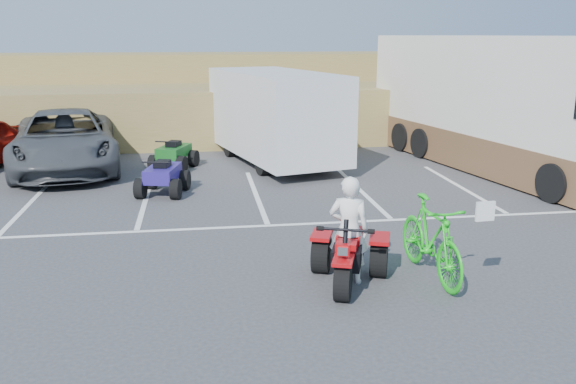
{
  "coord_description": "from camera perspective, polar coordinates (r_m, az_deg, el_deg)",
  "views": [
    {
      "loc": [
        -1.39,
        -9.72,
        3.89
      ],
      "look_at": [
        0.26,
        1.32,
        1.0
      ],
      "focal_mm": 38.0,
      "sensor_mm": 36.0,
      "label": 1
    }
  ],
  "objects": [
    {
      "name": "ground",
      "position": [
        10.56,
        -0.35,
        -7.1
      ],
      "size": [
        100.0,
        100.0,
        0.0
      ],
      "primitive_type": "plane",
      "color": "#37373A",
      "rests_on": "ground"
    },
    {
      "name": "green_dirt_bike",
      "position": [
        10.22,
        13.23,
        -4.28
      ],
      "size": [
        0.78,
        2.25,
        1.33
      ],
      "primitive_type": "imported",
      "rotation": [
        0.0,
        0.0,
        0.07
      ],
      "color": "#14BF19",
      "rests_on": "ground"
    },
    {
      "name": "red_trike_atv",
      "position": [
        9.92,
        5.5,
        -8.65
      ],
      "size": [
        1.78,
        2.03,
        1.11
      ],
      "primitive_type": null,
      "rotation": [
        0.0,
        0.0,
        -0.34
      ],
      "color": "#B00A0E",
      "rests_on": "ground"
    },
    {
      "name": "grass_embankment",
      "position": [
        25.36,
        -5.4,
        8.89
      ],
      "size": [
        40.0,
        8.5,
        3.1
      ],
      "color": "olive",
      "rests_on": "ground"
    },
    {
      "name": "rv_motorhome",
      "position": [
        19.13,
        19.27,
        7.01
      ],
      "size": [
        4.71,
        10.89,
        3.8
      ],
      "rotation": [
        0.0,
        0.0,
        0.2
      ],
      "color": "silver",
      "rests_on": "ground"
    },
    {
      "name": "parking_stripes",
      "position": [
        14.5,
        0.75,
        -1.02
      ],
      "size": [
        28.0,
        5.16,
        0.01
      ],
      "color": "white",
      "rests_on": "ground"
    },
    {
      "name": "quad_atv_green",
      "position": [
        18.51,
        -10.56,
        2.15
      ],
      "size": [
        1.51,
        1.71,
        0.93
      ],
      "primitive_type": null,
      "rotation": [
        0.0,
        0.0,
        -0.37
      ],
      "color": "#13571B",
      "rests_on": "ground"
    },
    {
      "name": "grey_pickup",
      "position": [
        19.12,
        -20.14,
        4.55
      ],
      "size": [
        3.87,
        6.63,
        1.73
      ],
      "primitive_type": "imported",
      "rotation": [
        0.0,
        0.0,
        0.17
      ],
      "color": "#404347",
      "rests_on": "ground"
    },
    {
      "name": "quad_atv_blue",
      "position": [
        15.65,
        -11.54,
        -0.17
      ],
      "size": [
        1.38,
        1.65,
        0.95
      ],
      "primitive_type": null,
      "rotation": [
        0.0,
        0.0,
        -0.22
      ],
      "color": "navy",
      "rests_on": "ground"
    },
    {
      "name": "cargo_trailer",
      "position": [
        18.86,
        -1.21,
        7.29
      ],
      "size": [
        3.85,
        6.41,
        2.8
      ],
      "rotation": [
        0.0,
        0.0,
        0.26
      ],
      "color": "silver",
      "rests_on": "ground"
    },
    {
      "name": "rider",
      "position": [
        9.75,
        5.72,
        -3.56
      ],
      "size": [
        0.74,
        0.61,
        1.76
      ],
      "primitive_type": "imported",
      "rotation": [
        0.0,
        0.0,
        2.8
      ],
      "color": "white",
      "rests_on": "ground"
    }
  ]
}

